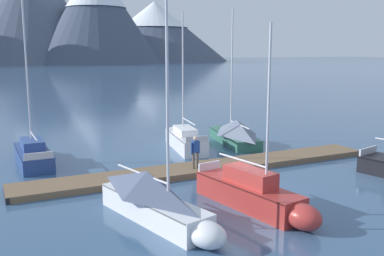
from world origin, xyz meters
TOP-DOWN VIEW (x-y plane):
  - ground_plane at (0.00, 0.00)m, footprint 700.00×700.00m
  - mountain_east_summit at (13.13, 237.52)m, footprint 77.33×77.33m
  - mountain_rear_spur at (41.76, 214.15)m, footprint 66.06×66.06m
  - mountain_north_horn at (84.68, 245.59)m, footprint 91.00×91.00m
  - dock at (0.00, 4.00)m, footprint 20.21×2.62m
  - sailboat_nearest_berth at (-8.39, 9.63)m, footprint 1.79×6.02m
  - sailboat_second_berth at (-4.98, -1.52)m, footprint 2.95×6.63m
  - sailboat_mid_dock_port at (-0.91, -2.07)m, footprint 2.38×6.43m
  - sailboat_mid_dock_starboard at (1.13, 9.84)m, footprint 2.49×6.87m
  - sailboat_far_berth at (4.81, 9.55)m, footprint 2.97×7.50m
  - person_on_dock at (-0.87, 3.70)m, footprint 0.57×0.31m

SIDE VIEW (x-z plane):
  - ground_plane at x=0.00m, z-range 0.00..0.00m
  - dock at x=0.00m, z-range 0.00..0.30m
  - sailboat_nearest_berth at x=-8.39m, z-range -4.00..5.17m
  - sailboat_mid_dock_starboard at x=1.13m, z-range -3.79..5.01m
  - sailboat_mid_dock_port at x=-0.91m, z-range -3.03..4.34m
  - sailboat_far_berth at x=4.81m, z-range -3.79..5.40m
  - sailboat_second_berth at x=-4.98m, z-range -3.61..5.39m
  - person_on_dock at x=-0.87m, z-range 0.42..2.11m
  - mountain_north_horn at x=84.68m, z-range 0.85..37.23m
  - mountain_rear_spur at x=41.76m, z-range 1.24..51.95m
  - mountain_east_summit at x=13.13m, z-range 1.06..59.06m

